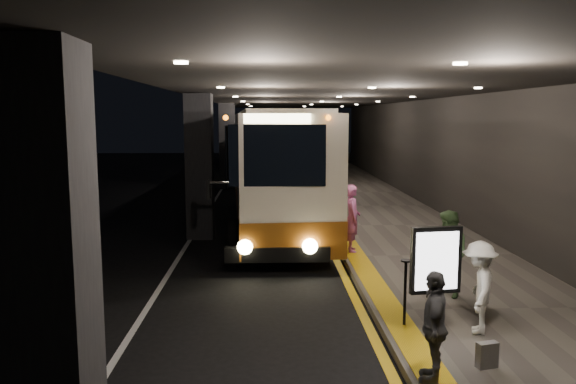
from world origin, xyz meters
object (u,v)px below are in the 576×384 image
object	(u,v)px
bag_polka	(487,355)
coach_second	(276,157)
coach_main	(274,174)
info_sign	(436,262)
passenger_waiting_white	(479,287)
passenger_waiting_grey	(434,326)
coach_third	(270,142)
passenger_waiting_green	(449,254)
passenger_boarding	(352,218)
stanchion_post	(405,293)

from	to	relation	value
bag_polka	coach_second	bearing A→B (deg)	97.36
coach_main	info_sign	size ratio (longest dim) A/B	6.80
coach_second	bag_polka	world-z (taller)	coach_second
coach_second	info_sign	bearing A→B (deg)	-80.34
passenger_waiting_white	info_sign	bearing A→B (deg)	-65.87
passenger_waiting_white	bag_polka	world-z (taller)	passenger_waiting_white
coach_second	passenger_waiting_grey	world-z (taller)	coach_second
passenger_waiting_grey	coach_third	bearing A→B (deg)	-159.71
passenger_waiting_green	passenger_waiting_grey	size ratio (longest dim) A/B	1.13
passenger_boarding	passenger_waiting_grey	bearing A→B (deg)	-178.33
passenger_waiting_grey	info_sign	size ratio (longest dim) A/B	0.85
coach_second	bag_polka	distance (m)	21.14
coach_main	coach_third	bearing A→B (deg)	86.39
passenger_boarding	stanchion_post	distance (m)	5.37
coach_third	info_sign	size ratio (longest dim) A/B	6.37
coach_third	stanchion_post	size ratio (longest dim) A/B	10.08
passenger_waiting_green	passenger_waiting_grey	world-z (taller)	passenger_waiting_green
coach_second	coach_third	size ratio (longest dim) A/B	0.98
coach_third	info_sign	distance (m)	35.01
coach_second	bag_polka	bearing A→B (deg)	-79.67
stanchion_post	bag_polka	bearing A→B (deg)	-64.91
coach_second	stanchion_post	world-z (taller)	coach_second
coach_main	passenger_boarding	size ratio (longest dim) A/B	6.84
passenger_waiting_green	bag_polka	bearing A→B (deg)	-33.45
coach_main	coach_third	world-z (taller)	coach_main
passenger_waiting_grey	info_sign	xyz separation A→B (m)	(0.49, 1.61, 0.45)
coach_main	coach_second	world-z (taller)	coach_main
passenger_waiting_white	coach_third	bearing A→B (deg)	-155.96
coach_main	coach_second	distance (m)	9.82
coach_third	passenger_waiting_green	xyz separation A→B (m)	(3.38, -32.95, -0.72)
coach_second	passenger_waiting_green	size ratio (longest dim) A/B	6.54
info_sign	coach_third	bearing A→B (deg)	85.98
coach_main	passenger_waiting_white	distance (m)	10.34
coach_third	stanchion_post	bearing A→B (deg)	-85.23
coach_second	passenger_boarding	size ratio (longest dim) A/B	6.28
passenger_boarding	info_sign	xyz separation A→B (m)	(0.49, -5.77, 0.32)
info_sign	stanchion_post	world-z (taller)	info_sign
coach_third	info_sign	xyz separation A→B (m)	(2.52, -34.92, -0.36)
coach_main	stanchion_post	bearing A→B (deg)	-80.97
stanchion_post	coach_third	bearing A→B (deg)	93.53
passenger_waiting_grey	coach_main	bearing A→B (deg)	-152.92
coach_third	info_sign	world-z (taller)	coach_third
coach_second	passenger_waiting_green	world-z (taller)	coach_second
bag_polka	passenger_boarding	bearing A→B (deg)	97.20
passenger_waiting_grey	info_sign	bearing A→B (deg)	-179.89
coach_main	passenger_waiting_green	xyz separation A→B (m)	(3.37, -7.88, -0.81)
coach_second	passenger_boarding	world-z (taller)	coach_second
passenger_boarding	passenger_waiting_grey	distance (m)	7.38
coach_main	coach_third	size ratio (longest dim) A/B	1.07
passenger_boarding	bag_polka	distance (m)	7.12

